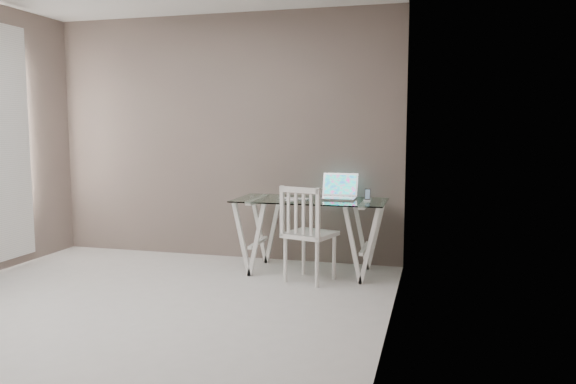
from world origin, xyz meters
name	(u,v)px	position (x,y,z in m)	size (l,w,h in m)	color
room	(102,92)	(-0.06, 0.02, 1.72)	(4.50, 4.52, 2.71)	beige
desk	(310,235)	(1.10, 1.78, 0.38)	(1.50, 0.70, 0.75)	silver
chair	(306,230)	(1.15, 1.41, 0.51)	(0.53, 0.53, 0.92)	white
laptop	(339,192)	(1.36, 1.95, 0.81)	(0.36, 0.33, 0.25)	silver
keyboard	(295,199)	(0.94, 1.77, 0.75)	(0.29, 0.13, 0.01)	silver
mouse	(291,200)	(0.96, 1.54, 0.76)	(0.11, 0.07, 0.04)	white
phone_dock	(367,198)	(1.67, 1.80, 0.78)	(0.06, 0.06, 0.12)	white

